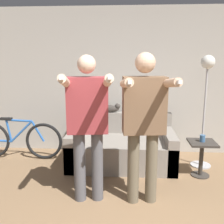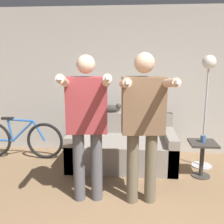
# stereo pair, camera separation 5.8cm
# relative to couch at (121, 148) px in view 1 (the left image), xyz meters

# --- Properties ---
(wall_back) EXTENTS (10.00, 0.05, 2.60)m
(wall_back) POSITION_rel_couch_xyz_m (0.29, 0.65, 1.04)
(wall_back) COLOR #B7B2A8
(wall_back) RESTS_ON ground_plane
(couch) EXTENTS (1.69, 0.95, 0.79)m
(couch) POSITION_rel_couch_xyz_m (0.00, 0.00, 0.00)
(couch) COLOR gray
(couch) RESTS_ON ground_plane
(person_left) EXTENTS (0.61, 0.72, 1.76)m
(person_left) POSITION_rel_couch_xyz_m (-0.36, -1.16, 0.77)
(person_left) COLOR #56565B
(person_left) RESTS_ON ground_plane
(person_right) EXTENTS (0.61, 0.72, 1.79)m
(person_right) POSITION_rel_couch_xyz_m (0.29, -1.16, 0.79)
(person_right) COLOR #6B604C
(person_right) RESTS_ON ground_plane
(cat) EXTENTS (0.54, 0.12, 0.16)m
(cat) POSITION_rel_couch_xyz_m (-0.24, 0.37, 0.60)
(cat) COLOR #3D3833
(cat) RESTS_ON couch
(floor_lamp) EXTENTS (0.32, 0.32, 1.77)m
(floor_lamp) POSITION_rel_couch_xyz_m (1.29, 0.00, 1.03)
(floor_lamp) COLOR #B2B2B7
(floor_lamp) RESTS_ON ground_plane
(side_table) EXTENTS (0.38, 0.38, 0.53)m
(side_table) POSITION_rel_couch_xyz_m (1.19, -0.37, 0.11)
(side_table) COLOR #38332D
(side_table) RESTS_ON ground_plane
(cup) EXTENTS (0.08, 0.08, 0.10)m
(cup) POSITION_rel_couch_xyz_m (1.19, -0.37, 0.31)
(cup) COLOR #3D6693
(cup) RESTS_ON side_table
(bicycle) EXTENTS (1.56, 0.07, 0.72)m
(bicycle) POSITION_rel_couch_xyz_m (-1.80, 0.11, 0.07)
(bicycle) COLOR black
(bicycle) RESTS_ON ground_plane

